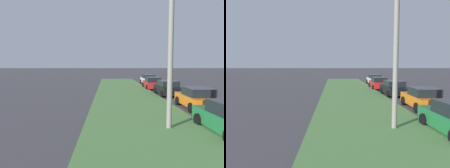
# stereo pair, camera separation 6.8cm
# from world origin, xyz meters

# --- Properties ---
(grass_median) EXTENTS (60.00, 6.00, 0.12)m
(grass_median) POSITION_xyz_m (10.00, 7.09, 0.06)
(grass_median) COLOR #517F42
(grass_median) RESTS_ON ground
(parked_car_orange) EXTENTS (4.31, 2.03, 1.47)m
(parked_car_orange) POSITION_xyz_m (10.94, 2.71, 0.72)
(parked_car_orange) COLOR orange
(parked_car_orange) RESTS_ON ground
(parked_car_black) EXTENTS (4.34, 2.10, 1.47)m
(parked_car_black) POSITION_xyz_m (17.42, 3.02, 0.72)
(parked_car_black) COLOR black
(parked_car_black) RESTS_ON ground
(parked_car_red) EXTENTS (4.30, 2.02, 1.47)m
(parked_car_red) POSITION_xyz_m (23.09, 3.36, 0.72)
(parked_car_red) COLOR red
(parked_car_red) RESTS_ON ground
(parked_car_white) EXTENTS (4.34, 2.09, 1.47)m
(parked_car_white) POSITION_xyz_m (29.60, 2.69, 0.72)
(parked_car_white) COLOR silver
(parked_car_white) RESTS_ON ground
(streetlight) EXTENTS (1.05, 2.81, 7.50)m
(streetlight) POSITION_xyz_m (5.80, 5.71, 4.39)
(streetlight) COLOR gray
(streetlight) RESTS_ON ground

